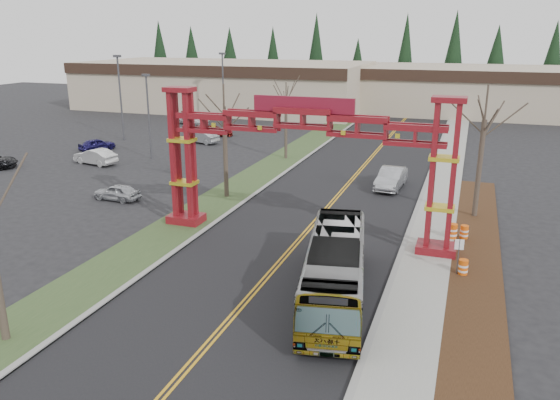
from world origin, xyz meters
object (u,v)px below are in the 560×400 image
at_px(parked_car_near_b, 95,157).
at_px(barrel_north, 464,233).
at_px(transit_bus, 335,269).
at_px(parked_car_mid_a, 215,131).
at_px(parked_car_far_a, 202,137).
at_px(bare_tree_median_mid, 224,116).
at_px(light_pole_mid, 120,92).
at_px(street_sign, 459,250).
at_px(parked_car_far_b, 193,119).
at_px(bare_tree_right_far, 485,121).
at_px(light_pole_far, 223,83).
at_px(light_pole_near, 148,111).
at_px(retail_building_east, 480,90).
at_px(barrel_mid, 452,232).
at_px(retail_building_west, 226,85).
at_px(parked_car_mid_b, 97,144).
at_px(barrel_south, 463,268).
at_px(silver_sedan, 391,178).
at_px(gateway_arch, 303,142).
at_px(bare_tree_median_far, 286,103).
at_px(parked_car_near_a, 117,192).

bearing_deg(parked_car_near_b, barrel_north, 85.93).
xyz_separation_m(transit_bus, parked_car_mid_a, (-24.05, 36.64, -0.89)).
relative_size(parked_car_far_a, bare_tree_median_mid, 0.49).
height_order(parked_car_mid_a, light_pole_mid, light_pole_mid).
bearing_deg(street_sign, parked_car_far_b, 132.74).
height_order(parked_car_near_b, parked_car_far_b, parked_car_near_b).
bearing_deg(bare_tree_right_far, light_pole_far, 136.76).
relative_size(parked_car_mid_a, street_sign, 2.16).
height_order(parked_car_far_b, light_pole_near, light_pole_near).
bearing_deg(street_sign, retail_building_east, 89.31).
bearing_deg(barrel_mid, parked_car_far_b, 136.49).
relative_size(retail_building_east, parked_car_far_a, 9.06).
xyz_separation_m(parked_car_near_b, parked_car_mid_a, (4.25, 17.24, -0.12)).
distance_m(retail_building_west, light_pole_near, 39.20).
height_order(parked_car_mid_b, parked_car_far_a, parked_car_far_a).
distance_m(parked_car_mid_b, barrel_north, 40.58).
xyz_separation_m(light_pole_mid, light_pole_far, (5.83, 15.34, -0.10)).
xyz_separation_m(parked_car_mid_b, street_sign, (37.61, -20.22, 0.79)).
relative_size(transit_bus, parked_car_far_b, 2.03).
xyz_separation_m(parked_car_far_a, barrel_south, (29.17, -27.56, -0.23)).
bearing_deg(retail_building_west, parked_car_far_b, -80.49).
bearing_deg(parked_car_far_a, silver_sedan, 79.01).
bearing_deg(parked_car_mid_b, parked_car_far_b, -69.67).
bearing_deg(parked_car_far_a, barrel_south, 62.83).
xyz_separation_m(parked_car_mid_b, parked_car_far_b, (1.28, 19.10, 0.10)).
height_order(retail_building_east, barrel_north, retail_building_east).
height_order(silver_sedan, barrel_south, silver_sedan).
bearing_deg(barrel_mid, parked_car_mid_a, 137.23).
distance_m(gateway_arch, parked_car_mid_a, 36.09).
height_order(retail_building_west, transit_bus, retail_building_west).
bearing_deg(bare_tree_right_far, bare_tree_median_far, 144.45).
bearing_deg(parked_car_far_b, retail_building_west, 30.99).
distance_m(street_sign, barrel_south, 1.04).
height_order(parked_car_mid_b, bare_tree_median_far, bare_tree_median_far).
bearing_deg(parked_car_near_b, bare_tree_median_far, 128.04).
bearing_deg(gateway_arch, silver_sedan, 74.98).
xyz_separation_m(retail_building_west, light_pole_mid, (0.73, -30.24, 1.85)).
relative_size(retail_building_east, bare_tree_median_far, 5.04).
relative_size(parked_car_near_a, barrel_north, 3.94).
distance_m(silver_sedan, light_pole_far, 37.72).
bearing_deg(retail_building_west, parked_car_mid_a, -68.22).
bearing_deg(barrel_north, parked_car_far_b, 137.23).
bearing_deg(light_pole_near, transit_bus, -43.38).
bearing_deg(retail_building_east, barrel_north, -90.55).
distance_m(retail_building_east, parked_car_mid_b, 58.73).
relative_size(transit_bus, parked_car_mid_b, 2.84).
relative_size(silver_sedan, parked_car_far_b, 0.94).
xyz_separation_m(gateway_arch, parked_car_near_b, (-24.45, 12.18, -5.23)).
height_order(bare_tree_median_far, street_sign, bare_tree_median_far).
distance_m(parked_car_far_b, light_pole_mid, 14.02).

